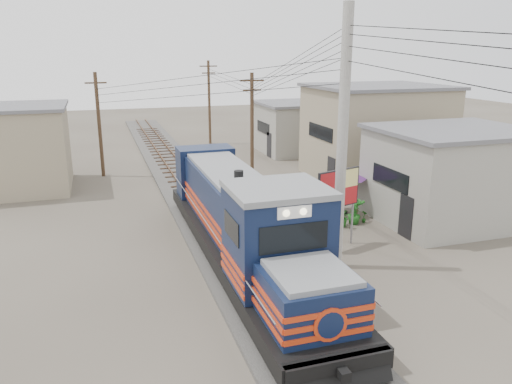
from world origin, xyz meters
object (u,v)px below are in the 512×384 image
object	(u,v)px
billboard	(338,191)
market_umbrella	(345,173)
vendor	(329,194)
locomotive	(243,223)

from	to	relation	value
billboard	market_umbrella	size ratio (longest dim) A/B	1.23
market_umbrella	vendor	xyz separation A→B (m)	(-0.28, 1.21, -1.40)
vendor	locomotive	bearing A→B (deg)	24.61
locomotive	market_umbrella	size ratio (longest dim) A/B	5.88
locomotive	billboard	distance (m)	4.48
locomotive	market_umbrella	xyz separation A→B (m)	(6.99, 4.85, 0.36)
locomotive	vendor	bearing A→B (deg)	42.12
billboard	market_umbrella	world-z (taller)	billboard
billboard	vendor	distance (m)	6.26
locomotive	billboard	bearing A→B (deg)	7.07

